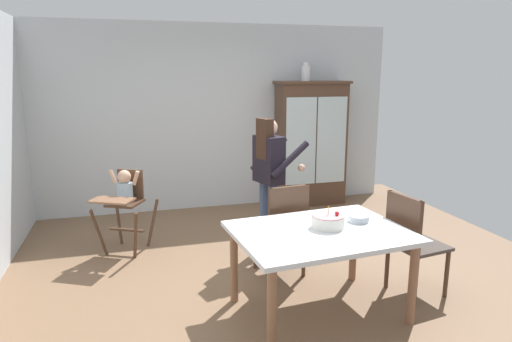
# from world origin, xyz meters

# --- Properties ---
(ground_plane) EXTENTS (6.24, 6.24, 0.00)m
(ground_plane) POSITION_xyz_m (0.00, 0.00, 0.00)
(ground_plane) COLOR brown
(wall_back) EXTENTS (5.32, 0.06, 2.70)m
(wall_back) POSITION_xyz_m (0.00, 2.63, 1.35)
(wall_back) COLOR silver
(wall_back) RESTS_ON ground_plane
(china_cabinet) EXTENTS (1.09, 0.48, 1.88)m
(china_cabinet) POSITION_xyz_m (1.38, 2.37, 0.95)
(china_cabinet) COLOR #4C3323
(china_cabinet) RESTS_ON ground_plane
(ceramic_vase) EXTENTS (0.13, 0.13, 0.27)m
(ceramic_vase) POSITION_xyz_m (1.27, 2.37, 2.00)
(ceramic_vase) COLOR white
(ceramic_vase) RESTS_ON china_cabinet
(high_chair_with_toddler) EXTENTS (0.77, 0.84, 0.95)m
(high_chair_with_toddler) POSITION_xyz_m (-1.37, 1.14, 0.65)
(high_chair_with_toddler) COLOR #4C3323
(high_chair_with_toddler) RESTS_ON ground_plane
(adult_person) EXTENTS (0.61, 0.59, 1.53)m
(adult_person) POSITION_xyz_m (0.18, 0.67, 0.97)
(adult_person) COLOR #3D4C6B
(adult_person) RESTS_ON ground_plane
(dining_table) EXTENTS (1.50, 1.16, 0.74)m
(dining_table) POSITION_xyz_m (0.19, -0.72, 0.65)
(dining_table) COLOR silver
(dining_table) RESTS_ON ground_plane
(birthday_cake) EXTENTS (0.28, 0.28, 0.19)m
(birthday_cake) POSITION_xyz_m (0.29, -0.66, 0.79)
(birthday_cake) COLOR white
(birthday_cake) RESTS_ON dining_table
(serving_bowl) EXTENTS (0.18, 0.18, 0.05)m
(serving_bowl) POSITION_xyz_m (0.61, -0.59, 0.77)
(serving_bowl) COLOR #B2BCC6
(serving_bowl) RESTS_ON dining_table
(dining_chair_far_side) EXTENTS (0.49, 0.49, 0.96)m
(dining_chair_far_side) POSITION_xyz_m (0.14, 0.02, 0.56)
(dining_chair_far_side) COLOR #4C3323
(dining_chair_far_side) RESTS_ON ground_plane
(dining_chair_right_end) EXTENTS (0.50, 0.50, 0.96)m
(dining_chair_right_end) POSITION_xyz_m (1.12, -0.64, 0.56)
(dining_chair_right_end) COLOR #4C3323
(dining_chair_right_end) RESTS_ON ground_plane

